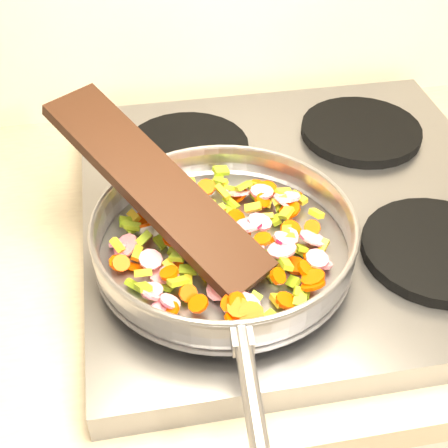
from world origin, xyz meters
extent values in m
cube|color=#939399|center=(-0.70, 1.67, 0.92)|extent=(0.60, 0.60, 0.04)
cylinder|color=black|center=(-0.84, 1.52, 0.95)|extent=(0.19, 0.19, 0.02)
cylinder|color=black|center=(-0.56, 1.52, 0.95)|extent=(0.19, 0.19, 0.02)
cylinder|color=black|center=(-0.84, 1.81, 0.95)|extent=(0.19, 0.19, 0.02)
cylinder|color=black|center=(-0.56, 1.81, 0.95)|extent=(0.19, 0.19, 0.02)
cylinder|color=#9E9EA5|center=(-0.83, 1.56, 0.96)|extent=(0.32, 0.32, 0.01)
torus|color=#9E9EA5|center=(-0.83, 1.56, 0.98)|extent=(0.35, 0.35, 0.05)
torus|color=#9E9EA5|center=(-0.83, 1.56, 1.01)|extent=(0.32, 0.32, 0.01)
cylinder|color=#9E9EA5|center=(-0.85, 1.31, 1.00)|extent=(0.03, 0.19, 0.02)
cube|color=#9E9EA5|center=(-0.84, 1.39, 1.00)|extent=(0.02, 0.03, 0.02)
cube|color=gold|center=(-0.87, 1.65, 0.99)|extent=(0.02, 0.01, 0.01)
cube|color=#89AF1C|center=(-0.90, 1.51, 0.97)|extent=(0.02, 0.02, 0.01)
cylinder|color=#D41441|center=(-0.79, 1.65, 0.97)|extent=(0.04, 0.04, 0.02)
cube|color=gold|center=(-0.83, 1.67, 0.97)|extent=(0.02, 0.01, 0.01)
cube|color=#89AF1C|center=(-0.81, 1.63, 0.97)|extent=(0.02, 0.02, 0.01)
cube|color=gold|center=(-0.90, 1.65, 0.97)|extent=(0.02, 0.02, 0.02)
cube|color=#89AF1C|center=(-0.77, 1.65, 0.97)|extent=(0.02, 0.02, 0.02)
cube|color=gold|center=(-0.78, 1.46, 0.97)|extent=(0.02, 0.02, 0.01)
cube|color=#89AF1C|center=(-0.86, 1.50, 0.99)|extent=(0.02, 0.02, 0.01)
cylinder|color=#E04100|center=(-0.76, 1.66, 0.97)|extent=(0.03, 0.03, 0.02)
cylinder|color=#E04100|center=(-0.83, 1.62, 0.98)|extent=(0.02, 0.02, 0.02)
cube|color=#89AF1C|center=(-0.82, 1.56, 0.98)|extent=(0.02, 0.01, 0.01)
cylinder|color=#E04100|center=(-0.72, 1.52, 0.97)|extent=(0.03, 0.03, 0.01)
cube|color=#89AF1C|center=(-0.83, 1.64, 0.98)|extent=(0.02, 0.03, 0.01)
cube|color=#89AF1C|center=(-0.93, 1.49, 0.99)|extent=(0.02, 0.02, 0.02)
cylinder|color=#E04100|center=(-0.81, 1.56, 0.97)|extent=(0.03, 0.03, 0.01)
cube|color=gold|center=(-0.71, 1.53, 0.97)|extent=(0.02, 0.03, 0.02)
cube|color=gold|center=(-0.82, 1.44, 0.98)|extent=(0.03, 0.01, 0.02)
cube|color=gold|center=(-0.71, 1.63, 0.97)|extent=(0.02, 0.03, 0.01)
cube|color=#89AF1C|center=(-0.76, 1.48, 0.97)|extent=(0.02, 0.02, 0.02)
cylinder|color=#E04100|center=(-0.86, 1.59, 0.97)|extent=(0.02, 0.03, 0.01)
cylinder|color=#E04100|center=(-0.83, 1.45, 0.99)|extent=(0.03, 0.02, 0.02)
cube|color=#89AF1C|center=(-0.75, 1.59, 0.97)|extent=(0.01, 0.02, 0.01)
cube|color=#89AF1C|center=(-0.94, 1.51, 0.97)|extent=(0.02, 0.02, 0.02)
cube|color=gold|center=(-0.74, 1.61, 0.98)|extent=(0.02, 0.01, 0.02)
cube|color=#89AF1C|center=(-0.86, 1.65, 0.97)|extent=(0.02, 0.02, 0.01)
cylinder|color=#E04100|center=(-0.89, 1.53, 0.97)|extent=(0.02, 0.03, 0.02)
cylinder|color=#E04100|center=(-0.76, 1.66, 0.97)|extent=(0.03, 0.03, 0.01)
cylinder|color=#E04100|center=(-0.86, 1.57, 0.97)|extent=(0.04, 0.04, 0.01)
cylinder|color=#D41441|center=(-0.74, 1.61, 0.98)|extent=(0.04, 0.05, 0.03)
cylinder|color=#E04100|center=(-0.82, 1.43, 0.98)|extent=(0.03, 0.03, 0.02)
cylinder|color=#E04100|center=(-0.84, 1.45, 0.98)|extent=(0.02, 0.03, 0.02)
cylinder|color=#E04100|center=(-0.86, 1.67, 0.98)|extent=(0.03, 0.03, 0.02)
cube|color=gold|center=(-0.78, 1.61, 0.98)|extent=(0.02, 0.02, 0.02)
cube|color=#89AF1C|center=(-0.77, 1.50, 0.99)|extent=(0.01, 0.02, 0.02)
cylinder|color=#E04100|center=(-0.84, 1.43, 0.98)|extent=(0.03, 0.03, 0.02)
cylinder|color=#E04100|center=(-0.86, 1.55, 0.97)|extent=(0.03, 0.03, 0.01)
cylinder|color=#E04100|center=(-0.75, 1.65, 0.98)|extent=(0.03, 0.03, 0.01)
cube|color=#89AF1C|center=(-0.88, 1.52, 0.97)|extent=(0.02, 0.03, 0.01)
cube|color=#89AF1C|center=(-0.88, 1.61, 0.98)|extent=(0.02, 0.02, 0.02)
cube|color=gold|center=(-0.81, 1.64, 0.99)|extent=(0.02, 0.03, 0.01)
cube|color=gold|center=(-0.89, 1.53, 0.97)|extent=(0.02, 0.03, 0.02)
cube|color=#89AF1C|center=(-0.87, 1.61, 0.97)|extent=(0.02, 0.02, 0.01)
cube|color=gold|center=(-0.83, 1.61, 0.98)|extent=(0.03, 0.02, 0.01)
cylinder|color=#E04100|center=(-0.75, 1.51, 0.97)|extent=(0.03, 0.03, 0.01)
cylinder|color=#E04100|center=(-0.76, 1.55, 0.97)|extent=(0.03, 0.03, 0.02)
cylinder|color=#D41441|center=(-0.85, 1.64, 0.97)|extent=(0.04, 0.03, 0.02)
cube|color=#89AF1C|center=(-0.77, 1.51, 0.97)|extent=(0.02, 0.02, 0.02)
cylinder|color=#D41441|center=(-0.95, 1.58, 0.97)|extent=(0.03, 0.02, 0.02)
cylinder|color=#D41441|center=(-0.95, 1.58, 0.97)|extent=(0.04, 0.05, 0.03)
cylinder|color=#D41441|center=(-0.82, 1.45, 0.98)|extent=(0.03, 0.04, 0.02)
cylinder|color=#D41441|center=(-0.92, 1.54, 0.98)|extent=(0.04, 0.04, 0.02)
cylinder|color=#D41441|center=(-0.84, 1.61, 0.97)|extent=(0.03, 0.04, 0.02)
cylinder|color=#E04100|center=(-0.74, 1.56, 0.98)|extent=(0.04, 0.03, 0.02)
cube|color=#89AF1C|center=(-0.76, 1.66, 0.97)|extent=(0.03, 0.02, 0.02)
cube|color=gold|center=(-0.81, 1.68, 0.98)|extent=(0.02, 0.02, 0.01)
cube|color=gold|center=(-0.93, 1.62, 0.98)|extent=(0.02, 0.02, 0.01)
cube|color=gold|center=(-0.86, 1.68, 0.98)|extent=(0.02, 0.03, 0.02)
cube|color=#89AF1C|center=(-0.81, 1.59, 0.97)|extent=(0.02, 0.02, 0.02)
cylinder|color=#D41441|center=(-0.72, 1.50, 0.97)|extent=(0.03, 0.03, 0.02)
cube|color=#89AF1C|center=(-0.88, 1.56, 0.97)|extent=(0.03, 0.02, 0.02)
cube|color=#89AF1C|center=(-0.86, 1.59, 0.98)|extent=(0.02, 0.02, 0.02)
cylinder|color=#E04100|center=(-0.78, 1.45, 0.97)|extent=(0.03, 0.03, 0.01)
cylinder|color=#E04100|center=(-0.83, 1.44, 0.99)|extent=(0.03, 0.03, 0.01)
cube|color=gold|center=(-0.81, 1.68, 0.97)|extent=(0.02, 0.02, 0.02)
cube|color=#89AF1C|center=(-0.77, 1.54, 0.97)|extent=(0.02, 0.02, 0.01)
cylinder|color=#E04100|center=(-0.74, 1.49, 0.98)|extent=(0.03, 0.03, 0.02)
cube|color=#89AF1C|center=(-0.81, 1.43, 0.98)|extent=(0.01, 0.02, 0.02)
cube|color=#89AF1C|center=(-0.80, 1.52, 0.99)|extent=(0.01, 0.02, 0.01)
cube|color=gold|center=(-0.85, 1.68, 0.98)|extent=(0.02, 0.01, 0.01)
cylinder|color=#D41441|center=(-0.79, 1.57, 0.99)|extent=(0.05, 0.05, 0.02)
cube|color=gold|center=(-0.93, 1.56, 0.97)|extent=(0.02, 0.02, 0.01)
cube|color=gold|center=(-0.78, 1.51, 0.97)|extent=(0.02, 0.02, 0.02)
cube|color=#89AF1C|center=(-0.78, 1.65, 0.98)|extent=(0.02, 0.02, 0.02)
cube|color=#89AF1C|center=(-0.87, 1.57, 0.98)|extent=(0.03, 0.02, 0.02)
cube|color=#89AF1C|center=(-0.73, 1.63, 0.98)|extent=(0.02, 0.02, 0.01)
cylinder|color=#E04100|center=(-0.79, 1.65, 0.97)|extent=(0.03, 0.04, 0.03)
cylinder|color=#D41441|center=(-0.76, 1.64, 0.98)|extent=(0.04, 0.04, 0.01)
cube|color=#89AF1C|center=(-0.76, 1.46, 0.98)|extent=(0.02, 0.02, 0.02)
cube|color=#89AF1C|center=(-0.82, 1.43, 0.97)|extent=(0.02, 0.03, 0.02)
cube|color=#89AF1C|center=(-0.74, 1.61, 0.97)|extent=(0.02, 0.01, 0.02)
cube|color=gold|center=(-0.73, 1.64, 0.98)|extent=(0.03, 0.02, 0.02)
cube|color=#89AF1C|center=(-0.89, 1.53, 0.99)|extent=(0.02, 0.02, 0.01)
cylinder|color=#E04100|center=(-0.74, 1.46, 0.98)|extent=(0.03, 0.03, 0.02)
cylinder|color=#E04100|center=(-0.94, 1.55, 0.96)|extent=(0.04, 0.03, 0.02)
cube|color=#89AF1C|center=(-0.90, 1.58, 0.97)|extent=(0.02, 0.02, 0.01)
cylinder|color=#E04100|center=(-0.78, 1.48, 0.99)|extent=(0.02, 0.03, 0.02)
cube|color=gold|center=(-0.87, 1.55, 0.97)|extent=(0.02, 0.02, 0.02)
cylinder|color=#E04100|center=(-0.86, 1.64, 0.97)|extent=(0.03, 0.03, 0.01)
cube|color=#89AF1C|center=(-0.92, 1.58, 0.98)|extent=(0.02, 0.02, 0.02)
cylinder|color=#E04100|center=(-0.73, 1.60, 0.98)|extent=(0.03, 0.03, 0.02)
cylinder|color=#D41441|center=(-0.92, 1.48, 0.98)|extent=(0.03, 0.04, 0.02)
cube|color=#89AF1C|center=(-0.93, 1.60, 0.98)|extent=(0.02, 0.02, 0.01)
cube|color=gold|center=(-0.85, 1.51, 0.97)|extent=(0.02, 0.01, 0.01)
cylinder|color=#D41441|center=(-0.78, 1.58, 0.98)|extent=(0.04, 0.04, 0.01)
cylinder|color=#E04100|center=(-0.80, 1.60, 0.97)|extent=(0.03, 0.03, 0.02)
cylinder|color=#D41441|center=(-0.84, 1.62, 0.98)|extent=(0.04, 0.04, 0.01)
cylinder|color=#E04100|center=(-0.95, 1.54, 0.98)|extent=(0.03, 0.03, 0.02)
cylinder|color=#E04100|center=(-0.90, 1.51, 0.98)|extent=(0.03, 0.03, 0.01)
cube|color=#89AF1C|center=(-0.85, 1.53, 0.97)|extent=(0.03, 0.02, 0.01)
cylinder|color=#D41441|center=(-0.86, 1.68, 0.98)|extent=(0.03, 0.03, 0.02)
cube|color=#89AF1C|center=(-0.78, 1.50, 0.97)|extent=(0.02, 0.02, 0.01)
cube|color=#89AF1C|center=(-0.77, 1.54, 0.97)|extent=(0.02, 0.02, 0.01)
cylinder|color=#D41441|center=(-0.73, 1.62, 0.98)|extent=(0.04, 0.04, 0.02)
cube|color=gold|center=(-0.85, 1.63, 0.97)|extent=(0.03, 0.02, 0.01)
cylinder|color=#E04100|center=(-0.78, 1.54, 0.99)|extent=(0.02, 0.02, 0.01)
cube|color=gold|center=(-0.76, 1.60, 0.97)|extent=(0.02, 0.01, 0.01)
cylinder|color=#D41441|center=(-0.90, 1.52, 0.97)|extent=(0.03, 0.03, 0.02)
cube|color=#89AF1C|center=(-0.76, 1.45, 0.98)|extent=(0.02, 0.03, 0.01)
cylinder|color=#E04100|center=(-0.74, 1.47, 0.98)|extent=(0.04, 0.04, 0.02)
cube|color=gold|center=(-0.79, 1.52, 0.98)|extent=(0.02, 0.02, 0.02)
cylinder|color=#E04100|center=(-0.83, 1.49, 0.97)|extent=(0.02, 0.03, 0.02)
cylinder|color=#E04100|center=(-0.83, 1.59, 0.98)|extent=(0.03, 0.02, 0.02)
cylinder|color=#D41441|center=(-0.86, 1.60, 0.97)|extent=(0.04, 0.05, 0.02)
cube|color=gold|center=(-0.84, 1.63, 0.98)|extent=(0.03, 0.02, 0.02)
cylinder|color=#E04100|center=(-0.80, 1.58, 0.97)|extent=(0.02, 0.02, 0.01)
cube|color=#89AF1C|center=(-0.74, 1.59, 0.98)|extent=(0.02, 0.02, 0.01)
cylinder|color=#E04100|center=(-0.76, 1.62, 0.98)|extent=(0.03, 0.03, 0.02)
cube|color=#89AF1C|center=(-0.82, 1.50, 0.97)|extent=(0.02, 0.02, 0.02)
cube|color=gold|center=(-0.70, 1.58, 0.98)|extent=(0.02, 0.02, 0.01)
cube|color=#89AF1C|center=(-0.81, 1.46, 0.97)|extent=(0.02, 0.02, 0.01)
cube|color=gold|center=(-0.88, 1.50, 0.97)|extent=(0.01, 0.02, 0.01)
cylinder|color=#D41441|center=(-0.76, 1.54, 0.98)|extent=(0.04, 0.04, 0.02)
cube|color=#89AF1C|center=(-0.74, 1.53, 0.97)|extent=(0.02, 0.02, 0.02)
cube|color=gold|center=(-0.75, 1.63, 0.97)|extent=(0.02, 0.03, 0.01)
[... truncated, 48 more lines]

